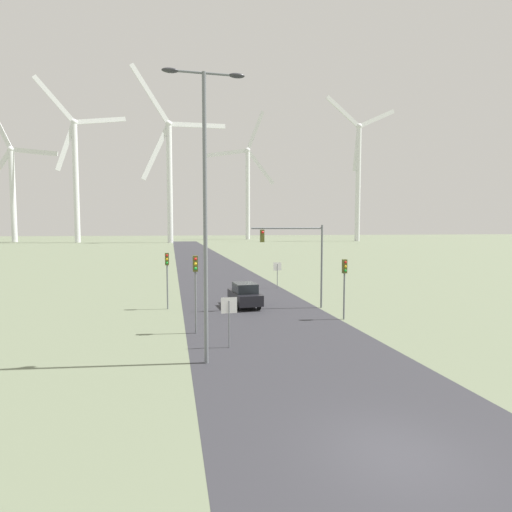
{
  "coord_description": "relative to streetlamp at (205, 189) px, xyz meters",
  "views": [
    {
      "loc": [
        -5.73,
        -9.24,
        6.01
      ],
      "look_at": [
        0.0,
        17.69,
        4.05
      ],
      "focal_mm": 28.0,
      "sensor_mm": 36.0,
      "label": 1
    }
  ],
  "objects": [
    {
      "name": "road_surface",
      "position": [
        4.28,
        39.81,
        -7.69
      ],
      "size": [
        10.0,
        240.0,
        0.01
      ],
      "color": "#2D2D33",
      "rests_on": "ground"
    },
    {
      "name": "wind_turbine_right",
      "position": [
        37.01,
        183.5,
        20.41
      ],
      "size": [
        34.7,
        2.82,
        64.85
      ],
      "color": "silver",
      "rests_on": "ground"
    },
    {
      "name": "traffic_light_post_mid_left",
      "position": [
        -1.78,
        12.4,
        -4.64
      ],
      "size": [
        0.28,
        0.34,
        4.17
      ],
      "color": "slate",
      "rests_on": "ground"
    },
    {
      "name": "stop_sign_far",
      "position": [
        8.81,
        20.63,
        -5.89
      ],
      "size": [
        0.81,
        0.07,
        2.57
      ],
      "color": "slate",
      "rests_on": "ground"
    },
    {
      "name": "wind_turbine_far_right",
      "position": [
        79.74,
        147.28,
        22.91
      ],
      "size": [
        34.28,
        4.13,
        62.17
      ],
      "color": "silver",
      "rests_on": "ground"
    },
    {
      "name": "car_approaching",
      "position": [
        3.96,
        12.1,
        -6.78
      ],
      "size": [
        2.1,
        4.22,
        1.83
      ],
      "color": "black",
      "rests_on": "ground"
    },
    {
      "name": "ground_plane",
      "position": [
        4.28,
        -8.19,
        -7.69
      ],
      "size": [
        600.0,
        600.0,
        0.0
      ],
      "primitive_type": "plane",
      "color": "#667056"
    },
    {
      "name": "stop_sign_near",
      "position": [
        1.31,
        2.05,
        -5.9
      ],
      "size": [
        0.81,
        0.07,
        2.56
      ],
      "color": "slate",
      "rests_on": "ground"
    },
    {
      "name": "traffic_light_post_near_left",
      "position": [
        -0.15,
        5.15,
        -4.45
      ],
      "size": [
        0.28,
        0.33,
        4.44
      ],
      "color": "slate",
      "rests_on": "ground"
    },
    {
      "name": "traffic_light_mast_overhead",
      "position": [
        7.63,
        10.51,
        -3.19
      ],
      "size": [
        5.44,
        0.35,
        6.22
      ],
      "color": "slate",
      "rests_on": "ground"
    },
    {
      "name": "wind_turbine_far_left",
      "position": [
        -65.37,
        166.39,
        16.47
      ],
      "size": [
        30.47,
        6.64,
        55.89
      ],
      "color": "silver",
      "rests_on": "ground"
    },
    {
      "name": "wind_turbine_left",
      "position": [
        -38.52,
        155.67,
        21.81
      ],
      "size": [
        32.65,
        11.88,
        63.7
      ],
      "color": "silver",
      "rests_on": "ground"
    },
    {
      "name": "streetlamp",
      "position": [
        0.0,
        0.0,
        0.0
      ],
      "size": [
        3.51,
        0.32,
        12.64
      ],
      "color": "slate",
      "rests_on": "ground"
    },
    {
      "name": "wind_turbine_center",
      "position": [
        -1.73,
        145.05,
        21.7
      ],
      "size": [
        37.31,
        12.3,
        66.91
      ],
      "color": "silver",
      "rests_on": "ground"
    },
    {
      "name": "traffic_light_post_near_right",
      "position": [
        9.57,
        6.62,
        -4.8
      ],
      "size": [
        0.28,
        0.33,
        3.95
      ],
      "color": "slate",
      "rests_on": "ground"
    }
  ]
}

